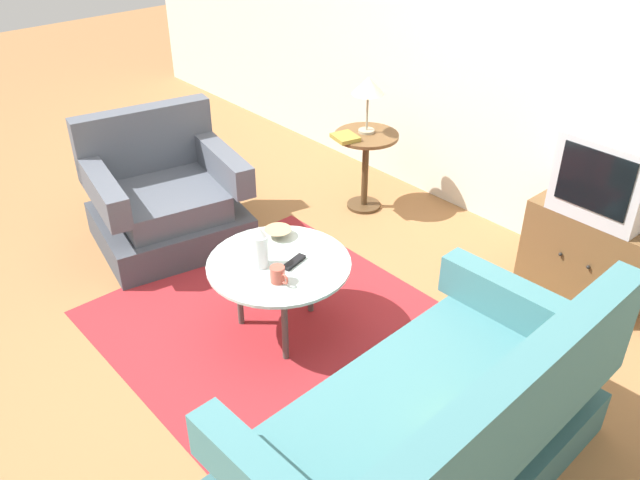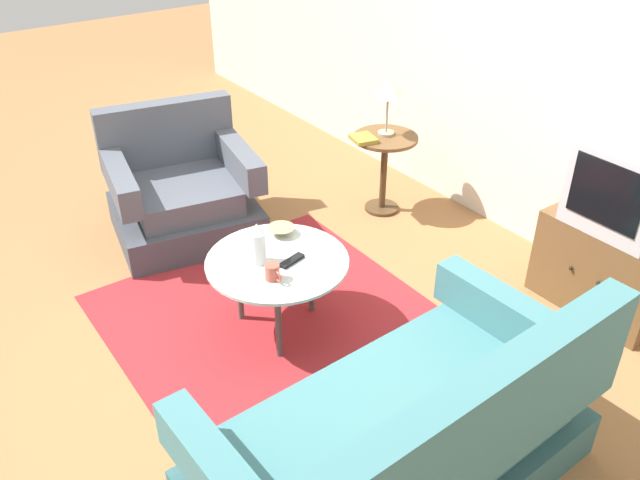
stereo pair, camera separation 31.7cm
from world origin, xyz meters
name	(u,v)px [view 1 (the left image)]	position (x,y,z in m)	size (l,w,h in m)	color
ground_plane	(254,336)	(0.00, 0.00, 0.00)	(16.00, 16.00, 0.00)	olive
back_wall	(510,37)	(0.00, 2.21, 1.35)	(9.00, 0.12, 2.70)	beige
area_rug	(282,329)	(0.06, 0.16, 0.00)	(2.02, 1.81, 0.00)	maroon
armchair	(165,200)	(-1.30, 0.21, 0.30)	(1.04, 1.12, 0.89)	#3E424B
couch	(432,435)	(1.33, -0.01, 0.30)	(1.01, 1.75, 0.94)	#325C60
coffee_table	(279,268)	(0.06, 0.16, 0.44)	(0.81, 0.81, 0.48)	#B2C6C1
side_table	(366,155)	(-0.69, 1.59, 0.44)	(0.48, 0.48, 0.61)	brown
tv_stand	(593,251)	(1.03, 1.89, 0.28)	(0.77, 0.46, 0.57)	brown
television	(613,174)	(1.03, 1.89, 0.82)	(0.54, 0.44, 0.50)	#B7B7BC
table_lamp	(368,88)	(-0.71, 1.61, 0.95)	(0.23, 0.23, 0.42)	#9E937A
vase	(260,247)	(0.01, 0.07, 0.60)	(0.09, 0.09, 0.25)	white
mug	(278,275)	(0.20, 0.05, 0.52)	(0.13, 0.08, 0.09)	#B74C3D
bowl	(278,233)	(-0.16, 0.33, 0.50)	(0.16, 0.16, 0.05)	tan
tv_remote_dark	(294,262)	(0.12, 0.22, 0.49)	(0.08, 0.17, 0.02)	black
book	(345,137)	(-0.72, 1.41, 0.63)	(0.22, 0.20, 0.03)	olive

